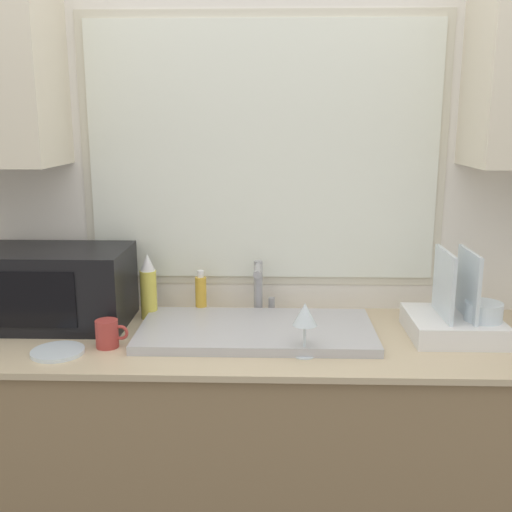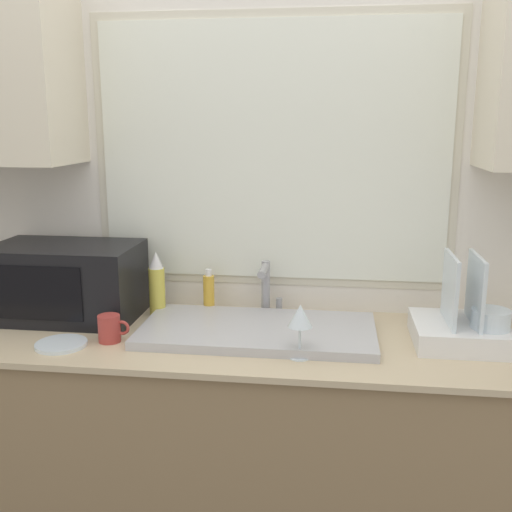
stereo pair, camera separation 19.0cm
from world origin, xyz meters
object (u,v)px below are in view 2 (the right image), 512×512
object	(u,v)px
soap_bottle	(209,293)
mug_near_sink	(110,328)
microwave	(66,281)
faucet	(266,284)
spray_bottle	(157,285)
dish_rack	(463,325)
wine_glass	(300,318)

from	to	relation	value
soap_bottle	mug_near_sink	bearing A→B (deg)	-127.12
microwave	mug_near_sink	xyz separation A→B (m)	(0.25, -0.22, -0.09)
microwave	soap_bottle	distance (m)	0.52
faucet	spray_bottle	distance (m)	0.40
dish_rack	mug_near_sink	xyz separation A→B (m)	(-1.13, -0.13, -0.02)
microwave	mug_near_sink	distance (m)	0.34
spray_bottle	soap_bottle	xyz separation A→B (m)	(0.18, 0.05, -0.04)
soap_bottle	microwave	bearing A→B (deg)	-167.12
mug_near_sink	wine_glass	world-z (taller)	wine_glass
soap_bottle	mug_near_sink	size ratio (longest dim) A/B	1.60
spray_bottle	wine_glass	xyz separation A→B (m)	(0.54, -0.34, 0.01)
soap_bottle	wine_glass	size ratio (longest dim) A/B	0.99
microwave	soap_bottle	xyz separation A→B (m)	(0.50, 0.11, -0.06)
faucet	soap_bottle	distance (m)	0.22
faucet	mug_near_sink	world-z (taller)	faucet
faucet	microwave	world-z (taller)	microwave
wine_glass	dish_rack	bearing A→B (deg)	19.74
dish_rack	spray_bottle	xyz separation A→B (m)	(-1.05, 0.16, 0.05)
soap_bottle	mug_near_sink	world-z (taller)	soap_bottle
mug_near_sink	soap_bottle	bearing A→B (deg)	52.88
microwave	wine_glass	size ratio (longest dim) A/B	3.09
spray_bottle	wine_glass	world-z (taller)	spray_bottle
faucet	dish_rack	xyz separation A→B (m)	(0.66, -0.21, -0.05)
wine_glass	faucet	bearing A→B (deg)	110.59
faucet	dish_rack	world-z (taller)	dish_rack
dish_rack	spray_bottle	world-z (taller)	dish_rack
microwave	wine_glass	distance (m)	0.91
mug_near_sink	faucet	bearing A→B (deg)	35.41
dish_rack	mug_near_sink	distance (m)	1.13
dish_rack	spray_bottle	distance (m)	1.07
microwave	dish_rack	bearing A→B (deg)	-3.91
mug_near_sink	wine_glass	size ratio (longest dim) A/B	0.62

